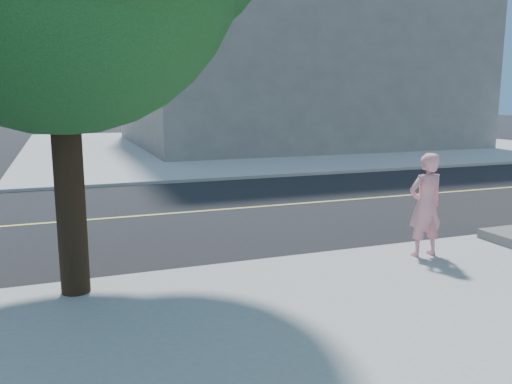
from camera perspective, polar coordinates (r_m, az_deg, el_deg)
name	(u,v)px	position (r m, az deg, el deg)	size (l,w,h in m)	color
ground	(0,297)	(8.42, -26.15, -10.23)	(140.00, 140.00, 0.00)	black
road_ew	(21,225)	(12.73, -24.29, -3.33)	(140.00, 9.00, 0.01)	black
sidewalk_ne	(280,143)	(32.07, 2.62, 5.34)	(29.00, 25.00, 0.12)	#A2A2A2
filler_ne	(285,25)	(32.89, 3.21, 17.79)	(18.00, 16.00, 14.00)	slate
man_on_phone	(425,205)	(9.28, 18.01, -1.36)	(0.65, 0.42, 1.77)	pink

